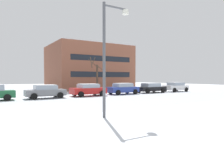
{
  "coord_description": "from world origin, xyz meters",
  "views": [
    {
      "loc": [
        -0.4,
        -12.18,
        2.15
      ],
      "look_at": [
        10.58,
        5.74,
        1.49
      ],
      "focal_mm": 32.71,
      "sensor_mm": 36.0,
      "label": 1
    }
  ],
  "objects": [
    {
      "name": "tree_far_right",
      "position": [
        11.95,
        11.84,
        2.38
      ],
      "size": [
        2.27,
        2.17,
        4.93
      ],
      "color": "#423326",
      "rests_on": "ground"
    },
    {
      "name": "parked_car_blue",
      "position": [
        14.6,
        9.59,
        0.74
      ],
      "size": [
        4.09,
        2.03,
        1.45
      ],
      "color": "#283D93",
      "rests_on": "ground"
    },
    {
      "name": "parked_car_white",
      "position": [
        24.45,
        9.49,
        0.74
      ],
      "size": [
        4.06,
        2.07,
        1.45
      ],
      "color": "white",
      "rests_on": "ground"
    },
    {
      "name": "building_far_right",
      "position": [
        16.22,
        23.56,
        4.08
      ],
      "size": [
        14.06,
        11.16,
        8.17
      ],
      "color": "brown",
      "rests_on": "ground"
    },
    {
      "name": "street_lamp",
      "position": [
        5.22,
        -2.64,
        3.72
      ],
      "size": [
        1.65,
        0.36,
        6.15
      ],
      "color": "#4C4F54",
      "rests_on": "ground"
    },
    {
      "name": "parked_car_black",
      "position": [
        19.52,
        9.67,
        0.71
      ],
      "size": [
        4.4,
        2.07,
        1.39
      ],
      "color": "black",
      "rests_on": "ground"
    },
    {
      "name": "parked_car_gray",
      "position": [
        4.75,
        9.5,
        0.73
      ],
      "size": [
        4.0,
        2.0,
        1.42
      ],
      "color": "slate",
      "rests_on": "ground"
    },
    {
      "name": "parked_car_red",
      "position": [
        9.68,
        9.57,
        0.74
      ],
      "size": [
        4.06,
        2.12,
        1.44
      ],
      "color": "red",
      "rests_on": "ground"
    }
  ]
}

